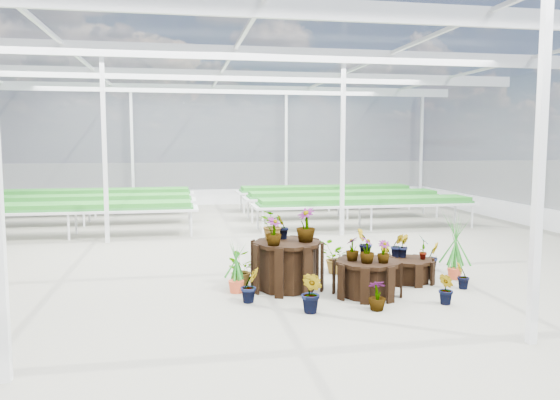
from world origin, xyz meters
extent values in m
plane|color=gray|center=(0.00, 0.00, 0.00)|extent=(24.00, 24.00, 0.00)
cylinder|color=black|center=(0.53, -1.00, 0.40)|extent=(1.54, 1.54, 0.81)
cylinder|color=black|center=(1.73, -1.60, 0.28)|extent=(1.41, 1.41, 0.57)
cylinder|color=black|center=(2.73, -0.90, 0.20)|extent=(0.91, 0.91, 0.41)
imported|color=#227121|center=(0.33, -0.85, 1.07)|extent=(0.55, 0.59, 0.52)
imported|color=#227121|center=(0.83, -1.09, 1.09)|extent=(0.44, 0.44, 0.57)
imported|color=#227121|center=(0.50, -0.76, 1.03)|extent=(0.29, 0.30, 0.43)
imported|color=#227121|center=(0.25, -1.31, 1.04)|extent=(0.35, 0.35, 0.45)
imported|color=#227121|center=(1.49, -1.56, 0.76)|extent=(0.30, 0.30, 0.38)
imported|color=#227121|center=(1.92, -1.82, 0.75)|extent=(0.21, 0.21, 0.36)
imported|color=#227121|center=(1.76, -1.37, 0.81)|extent=(0.32, 0.29, 0.48)
imported|color=#227121|center=(1.66, -1.78, 0.77)|extent=(0.29, 0.29, 0.41)
imported|color=#227121|center=(2.60, -0.73, 0.62)|extent=(0.25, 0.20, 0.43)
imported|color=#227121|center=(2.98, -0.98, 0.62)|extent=(0.22, 0.26, 0.43)
imported|color=#227121|center=(2.70, -0.74, 0.61)|extent=(0.27, 0.29, 0.41)
imported|color=#227121|center=(-0.17, -1.66, 0.27)|extent=(0.37, 0.34, 0.54)
imported|color=#227121|center=(-0.23, -0.69, 0.28)|extent=(0.68, 0.66, 0.57)
imported|color=#227121|center=(0.63, -2.38, 0.31)|extent=(0.39, 0.42, 0.61)
imported|color=#227121|center=(1.61, -2.41, 0.23)|extent=(0.29, 0.29, 0.45)
imported|color=#227121|center=(2.74, -2.34, 0.25)|extent=(0.23, 0.28, 0.49)
imported|color=#227121|center=(3.43, -1.55, 0.23)|extent=(0.31, 0.28, 0.46)
imported|color=#227121|center=(3.56, -0.15, 0.27)|extent=(0.39, 0.38, 0.55)
imported|color=#227121|center=(2.77, 0.14, 0.25)|extent=(0.31, 0.27, 0.51)
imported|color=#227121|center=(1.62, -0.10, 0.30)|extent=(0.65, 0.60, 0.61)
imported|color=#227121|center=(0.66, -0.41, 0.31)|extent=(0.73, 0.71, 0.62)
camera|label=1|loc=(-1.19, -9.81, 2.45)|focal=35.00mm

